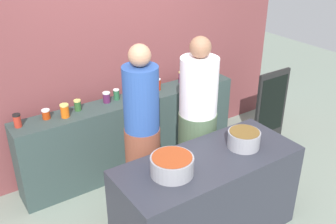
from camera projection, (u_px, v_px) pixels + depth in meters
ground at (187, 215)px, 4.03m from camera, size 12.00×12.00×0.00m
storefront_wall at (114, 40)px, 4.43m from camera, size 4.80×0.12×3.00m
display_shelf at (133, 133)px, 4.64m from camera, size 2.70×0.36×0.91m
prep_table at (207, 198)px, 3.61m from camera, size 1.70×0.70×0.86m
preserve_jar_0 at (17, 121)px, 3.81m from camera, size 0.08×0.08×0.14m
preserve_jar_1 at (46, 114)px, 3.97m from camera, size 0.08×0.08×0.10m
preserve_jar_2 at (65, 111)px, 4.00m from camera, size 0.09×0.09×0.14m
preserve_jar_3 at (78, 105)px, 4.14m from camera, size 0.08×0.08×0.12m
preserve_jar_4 at (107, 97)px, 4.32m from camera, size 0.09×0.09×0.12m
preserve_jar_5 at (116, 94)px, 4.39m from camera, size 0.07×0.07×0.12m
preserve_jar_6 at (142, 90)px, 4.50m from camera, size 0.09×0.09×0.12m
preserve_jar_7 at (158, 84)px, 4.62m from camera, size 0.07×0.07×0.14m
preserve_jar_8 at (181, 77)px, 4.82m from camera, size 0.07×0.07×0.14m
cooking_pot_left at (172, 165)px, 3.19m from camera, size 0.36×0.36×0.16m
cooking_pot_center at (244, 139)px, 3.57m from camera, size 0.30×0.30×0.16m
cook_with_tongs at (143, 144)px, 3.70m from camera, size 0.34×0.34×1.81m
cook_in_cap at (197, 127)px, 4.06m from camera, size 0.40×0.40×1.77m
chalkboard_sign at (271, 108)px, 5.11m from camera, size 0.52×0.05×1.02m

